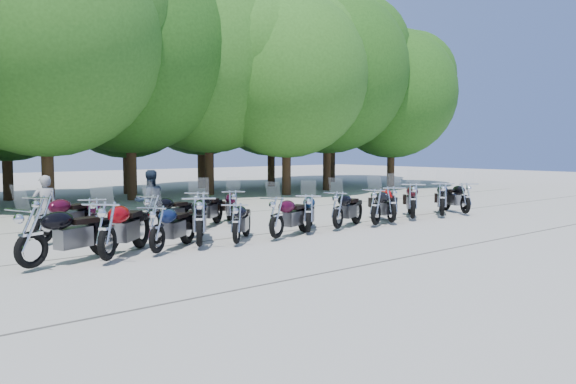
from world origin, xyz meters
TOP-DOWN VIEW (x-y plane):
  - ground at (0.00, 0.00)m, footprint 90.00×90.00m
  - tree_3 at (-3.57, 11.24)m, footprint 8.70×8.70m
  - tree_4 at (0.54, 13.09)m, footprint 9.13×9.13m
  - tree_5 at (4.61, 13.20)m, footprint 9.04×9.04m
  - tree_6 at (7.55, 10.82)m, footprint 8.00×8.00m
  - tree_7 at (11.20, 11.78)m, footprint 8.79×8.79m
  - tree_8 at (15.83, 11.20)m, footprint 7.53×7.53m
  - tree_11 at (-3.76, 16.43)m, footprint 7.56×7.56m
  - tree_12 at (1.80, 16.47)m, footprint 7.88×7.88m
  - tree_13 at (6.69, 17.47)m, footprint 8.31×8.31m
  - tree_14 at (10.68, 16.09)m, footprint 8.02×8.02m
  - tree_15 at (16.61, 17.02)m, footprint 9.67×9.67m
  - motorcycle_0 at (-7.01, 0.57)m, footprint 2.56×1.57m
  - motorcycle_1 at (-5.64, 0.33)m, footprint 2.34×2.33m
  - motorcycle_2 at (-4.48, 0.48)m, footprint 2.16×1.85m
  - motorcycle_3 at (-3.38, 0.59)m, footprint 1.92×2.51m
  - motorcycle_4 at (-2.48, 0.41)m, footprint 1.89×1.93m
  - motorcycle_5 at (-1.27, 0.40)m, footprint 2.31×1.47m
  - motorcycle_6 at (0.01, 0.64)m, footprint 1.98×2.05m
  - motorcycle_7 at (1.10, 0.63)m, footprint 2.31×1.55m
  - motorcycle_8 at (2.47, 0.44)m, footprint 2.37×1.55m
  - motorcycle_9 at (3.25, 0.51)m, footprint 1.84×2.36m
  - motorcycle_10 at (4.47, 0.66)m, footprint 2.33×2.15m
  - motorcycle_11 at (5.79, 0.49)m, footprint 2.36×1.98m
  - motorcycle_12 at (6.99, 0.40)m, footprint 1.76×2.29m
  - motorcycle_13 at (-6.00, 3.34)m, footprint 2.42×1.95m
  - motorcycle_14 at (-4.85, 3.24)m, footprint 1.47×2.28m
  - motorcycle_15 at (-3.31, 3.13)m, footprint 2.28×1.48m
  - motorcycle_16 at (-1.92, 3.07)m, footprint 2.15×1.96m
  - motorcycle_17 at (-0.80, 3.07)m, footprint 1.66×2.24m
  - rider_0 at (-5.63, 4.47)m, footprint 0.65×0.49m
  - rider_1 at (-3.09, 3.71)m, footprint 0.88×0.71m

SIDE VIEW (x-z plane):
  - ground at x=0.00m, z-range 0.00..0.00m
  - motorcycle_4 at x=-2.48m, z-range 0.00..1.17m
  - motorcycle_6 at x=0.01m, z-range 0.00..1.24m
  - motorcycle_15 at x=-3.31m, z-range 0.00..1.24m
  - motorcycle_14 at x=-4.85m, z-range 0.00..1.24m
  - motorcycle_2 at x=-4.48m, z-range 0.00..1.24m
  - motorcycle_17 at x=-0.80m, z-range 0.00..1.24m
  - motorcycle_5 at x=-1.27m, z-range 0.00..1.26m
  - motorcycle_7 at x=1.10m, z-range 0.00..1.26m
  - motorcycle_16 at x=-1.92m, z-range 0.00..1.26m
  - motorcycle_12 at x=6.99m, z-range 0.00..1.28m
  - motorcycle_8 at x=2.47m, z-range 0.00..1.29m
  - motorcycle_9 at x=3.25m, z-range 0.00..1.32m
  - motorcycle_11 at x=5.79m, z-range 0.00..1.35m
  - motorcycle_13 at x=-6.00m, z-range 0.00..1.37m
  - motorcycle_10 at x=4.47m, z-range 0.00..1.38m
  - motorcycle_0 at x=-7.01m, z-range 0.00..1.39m
  - motorcycle_3 at x=-3.38m, z-range 0.00..1.40m
  - motorcycle_1 at x=-5.64m, z-range 0.00..1.43m
  - rider_0 at x=-5.63m, z-range 0.00..1.64m
  - rider_1 at x=-3.09m, z-range 0.00..1.73m
  - tree_8 at x=15.83m, z-range 0.85..10.10m
  - tree_11 at x=-3.76m, z-range 0.85..10.14m
  - tree_12 at x=1.80m, z-range 0.89..10.56m
  - tree_6 at x=7.55m, z-range 0.90..10.72m
  - tree_14 at x=10.68m, z-range 0.91..10.75m
  - tree_13 at x=6.69m, z-range 0.94..11.14m
  - tree_3 at x=-3.57m, z-range 0.98..11.66m
  - tree_7 at x=11.20m, z-range 0.99..11.79m
  - tree_5 at x=4.61m, z-range 1.02..12.12m
  - tree_4 at x=0.54m, z-range 1.03..12.24m
  - tree_15 at x=16.61m, z-range 1.09..12.96m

